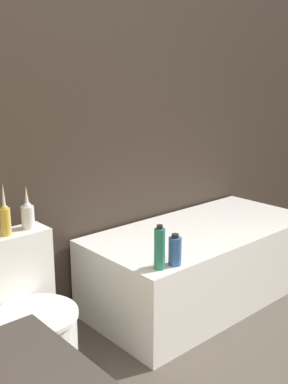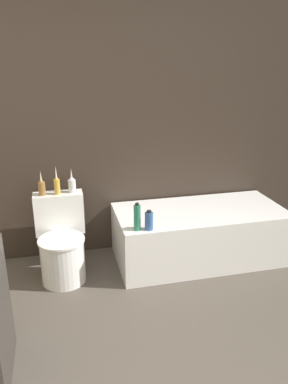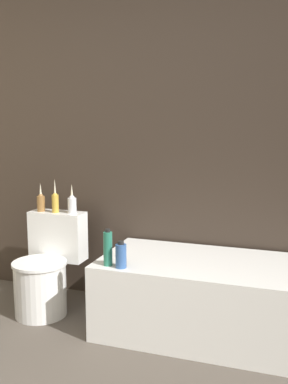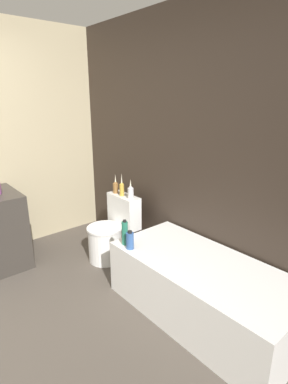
% 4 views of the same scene
% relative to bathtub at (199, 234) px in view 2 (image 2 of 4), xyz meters
% --- Properties ---
extents(wall_back_tiled, '(6.40, 0.06, 2.60)m').
position_rel_bathtub_xyz_m(wall_back_tiled, '(-0.70, 0.43, 1.05)').
color(wall_back_tiled, '#332821').
rests_on(wall_back_tiled, ground_plane).
extents(bathtub, '(1.58, 0.75, 0.50)m').
position_rel_bathtub_xyz_m(bathtub, '(0.00, 0.00, 0.00)').
color(bathtub, white).
rests_on(bathtub, ground).
extents(toilet, '(0.43, 0.55, 0.71)m').
position_rel_bathtub_xyz_m(toilet, '(-1.29, -0.02, 0.05)').
color(toilet, white).
rests_on(toilet, ground).
extents(vase_gold, '(0.06, 0.06, 0.22)m').
position_rel_bathtub_xyz_m(vase_gold, '(-1.42, 0.15, 0.54)').
color(vase_gold, olive).
rests_on(vase_gold, toilet).
extents(vase_silver, '(0.05, 0.05, 0.26)m').
position_rel_bathtub_xyz_m(vase_silver, '(-1.29, 0.14, 0.55)').
color(vase_silver, gold).
rests_on(vase_silver, toilet).
extents(vase_bronze, '(0.07, 0.07, 0.22)m').
position_rel_bathtub_xyz_m(vase_bronze, '(-1.16, 0.16, 0.54)').
color(vase_bronze, silver).
rests_on(vase_bronze, toilet).
extents(shampoo_bottle_tall, '(0.06, 0.06, 0.24)m').
position_rel_bathtub_xyz_m(shampoo_bottle_tall, '(-0.67, -0.29, 0.36)').
color(shampoo_bottle_tall, '#267259').
rests_on(shampoo_bottle_tall, bathtub).
extents(shampoo_bottle_short, '(0.07, 0.07, 0.17)m').
position_rel_bathtub_xyz_m(shampoo_bottle_short, '(-0.57, -0.30, 0.32)').
color(shampoo_bottle_short, '#335999').
rests_on(shampoo_bottle_short, bathtub).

